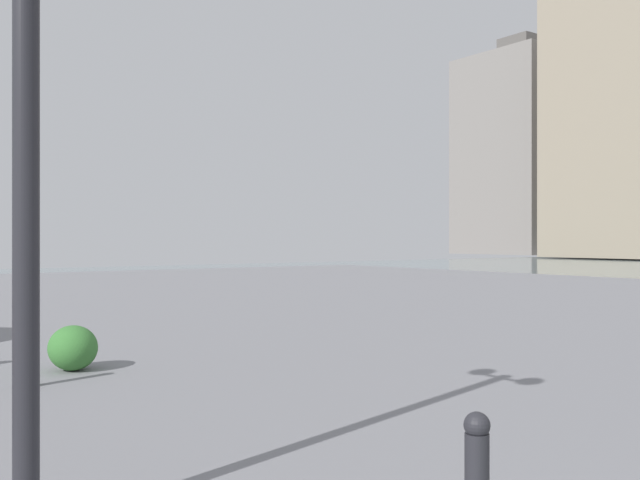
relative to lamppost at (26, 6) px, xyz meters
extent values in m
cube|color=gray|center=(47.93, -65.35, 8.43)|extent=(11.74, 12.36, 22.62)
cube|color=#55524E|center=(47.93, -65.35, 20.94)|extent=(4.23, 4.45, 2.40)
cylinder|color=#232328|center=(0.00, 0.00, -0.75)|extent=(0.14, 0.14, 4.25)
sphere|color=#232328|center=(-1.69, -1.69, -2.17)|extent=(0.13, 0.13, 0.13)
cylinder|color=#232328|center=(4.06, -0.99, -2.57)|extent=(0.12, 0.12, 0.62)
sphere|color=#232328|center=(4.06, -0.99, -2.22)|extent=(0.13, 0.13, 0.13)
ellipsoid|color=#387533|center=(4.75, -1.61, -2.60)|extent=(0.65, 0.59, 0.56)
camera|label=1|loc=(-4.00, 0.90, -1.27)|focal=39.10mm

